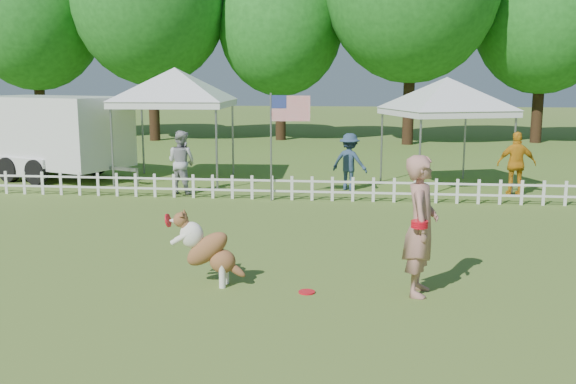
# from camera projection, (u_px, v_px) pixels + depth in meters

# --- Properties ---
(ground) EXTENTS (120.00, 120.00, 0.00)m
(ground) POSITION_uv_depth(u_px,v_px,m) (291.00, 295.00, 8.96)
(ground) COLOR #406C22
(ground) RESTS_ON ground
(picket_fence) EXTENTS (22.00, 0.08, 0.60)m
(picket_fence) POSITION_uv_depth(u_px,v_px,m) (322.00, 189.00, 15.76)
(picket_fence) COLOR silver
(picket_fence) RESTS_ON ground
(handler) EXTENTS (0.58, 0.78, 1.96)m
(handler) POSITION_uv_depth(u_px,v_px,m) (421.00, 226.00, 8.84)
(handler) COLOR #AA7366
(handler) RESTS_ON ground
(dog) EXTENTS (1.06, 0.39, 1.09)m
(dog) POSITION_uv_depth(u_px,v_px,m) (208.00, 249.00, 9.30)
(dog) COLOR brown
(dog) RESTS_ON ground
(frisbee_on_turf) EXTENTS (0.30, 0.30, 0.02)m
(frisbee_on_turf) POSITION_uv_depth(u_px,v_px,m) (307.00, 292.00, 9.04)
(frisbee_on_turf) COLOR red
(frisbee_on_turf) RESTS_ON ground
(canopy_tent_left) EXTENTS (3.25, 3.25, 3.21)m
(canopy_tent_left) POSITION_uv_depth(u_px,v_px,m) (176.00, 126.00, 18.57)
(canopy_tent_left) COLOR white
(canopy_tent_left) RESTS_ON ground
(canopy_tent_right) EXTENTS (3.64, 3.64, 2.94)m
(canopy_tent_right) POSITION_uv_depth(u_px,v_px,m) (445.00, 134.00, 17.45)
(canopy_tent_right) COLOR white
(canopy_tent_right) RESTS_ON ground
(cargo_trailer) EXTENTS (6.19, 4.38, 2.50)m
(cargo_trailer) POSITION_uv_depth(u_px,v_px,m) (52.00, 137.00, 19.19)
(cargo_trailer) COLOR white
(cargo_trailer) RESTS_ON ground
(flag_pole) EXTENTS (1.01, 0.16, 2.63)m
(flag_pole) POSITION_uv_depth(u_px,v_px,m) (271.00, 148.00, 15.59)
(flag_pole) COLOR gray
(flag_pole) RESTS_ON ground
(spectator_a) EXTENTS (0.98, 0.88, 1.65)m
(spectator_a) POSITION_uv_depth(u_px,v_px,m) (181.00, 162.00, 16.67)
(spectator_a) COLOR #AAAAAF
(spectator_a) RESTS_ON ground
(spectator_b) EXTENTS (1.13, 0.91, 1.53)m
(spectator_b) POSITION_uv_depth(u_px,v_px,m) (350.00, 162.00, 17.19)
(spectator_b) COLOR navy
(spectator_b) RESTS_ON ground
(spectator_c) EXTENTS (0.96, 0.40, 1.65)m
(spectator_c) POSITION_uv_depth(u_px,v_px,m) (516.00, 164.00, 16.34)
(spectator_c) COLOR orange
(spectator_c) RESTS_ON ground
(tree_far_left) EXTENTS (6.60, 6.60, 11.00)m
(tree_far_left) POSITION_uv_depth(u_px,v_px,m) (35.00, 25.00, 31.21)
(tree_far_left) COLOR #1D5F1B
(tree_far_left) RESTS_ON ground
(tree_left) EXTENTS (7.40, 7.40, 12.00)m
(tree_left) POSITION_uv_depth(u_px,v_px,m) (151.00, 12.00, 29.95)
(tree_left) COLOR #1D5F1B
(tree_left) RESTS_ON ground
(tree_center_left) EXTENTS (6.00, 6.00, 9.80)m
(tree_center_left) POSITION_uv_depth(u_px,v_px,m) (281.00, 37.00, 30.44)
(tree_center_left) COLOR #1D5F1B
(tree_center_left) RESTS_ON ground
(tree_center_right) EXTENTS (7.60, 7.60, 12.60)m
(tree_center_right) POSITION_uv_depth(u_px,v_px,m) (412.00, 1.00, 28.05)
(tree_center_right) COLOR #1D5F1B
(tree_center_right) RESTS_ON ground
(tree_right) EXTENTS (6.20, 6.20, 10.40)m
(tree_right) POSITION_uv_depth(u_px,v_px,m) (543.00, 28.00, 29.03)
(tree_right) COLOR #1D5F1B
(tree_right) RESTS_ON ground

